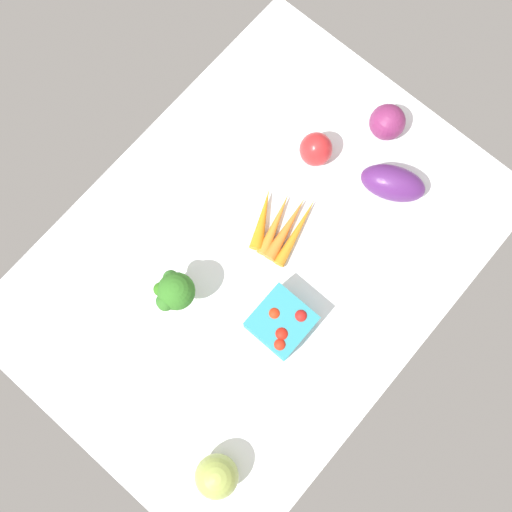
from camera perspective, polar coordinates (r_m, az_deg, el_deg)
tablecloth at (r=128.58cm, az=-0.00°, el=-0.30°), size 104.00×76.00×2.00cm
carrot_bunch at (r=128.08cm, az=2.35°, el=2.98°), size 17.95×14.86×2.99cm
berry_basket at (r=121.84cm, az=2.46°, el=-6.38°), size 10.97×10.97×7.44cm
bell_pepper_red at (r=131.49cm, az=5.74°, el=10.10°), size 9.92×9.92×8.15cm
eggplant at (r=131.68cm, az=12.93°, el=6.79°), size 12.54×15.87×7.47cm
heirloom_tomato_green at (r=121.51cm, az=-3.77°, el=-20.26°), size 8.47×8.47×8.47cm
red_onion_near_basket at (r=136.64cm, az=12.42°, el=12.37°), size 7.91×7.91×7.91cm
broccoli_head at (r=119.60cm, az=-7.81°, el=-3.43°), size 8.58×8.25×11.87cm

